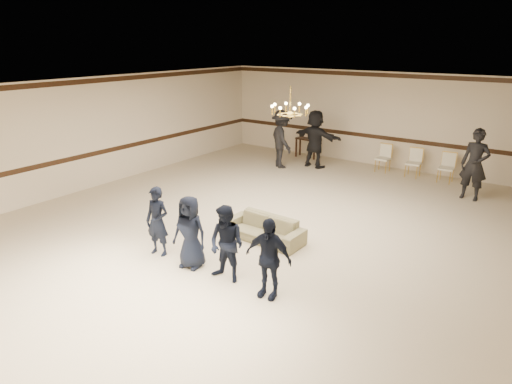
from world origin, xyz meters
TOP-DOWN VIEW (x-y plane):
  - room at (0.00, 0.00)m, footprint 12.01×14.01m
  - chair_rail at (0.00, 6.99)m, footprint 12.00×0.02m
  - crown_molding at (0.00, 6.99)m, footprint 12.00×0.02m
  - chandelier at (0.00, 1.00)m, footprint 0.94×0.94m
  - boy_a at (-1.09, -2.23)m, footprint 0.58×0.43m
  - boy_b at (-0.19, -2.23)m, footprint 0.77×0.57m
  - boy_c at (0.71, -2.23)m, footprint 0.71×0.56m
  - boy_d at (1.61, -2.23)m, footprint 0.88×0.46m
  - settee at (0.27, -0.42)m, footprint 1.82×0.75m
  - adult_left at (-2.62, 4.80)m, footprint 1.46×1.34m
  - adult_mid at (-1.72, 5.50)m, footprint 1.88×0.79m
  - adult_right at (3.38, 5.10)m, footprint 0.76×0.53m
  - banquet_chair_left at (0.43, 6.30)m, footprint 0.46×0.46m
  - banquet_chair_mid at (1.43, 6.30)m, footprint 0.48×0.48m
  - banquet_chair_right at (2.43, 6.30)m, footprint 0.48×0.48m
  - console_table at (-2.57, 6.50)m, footprint 0.89×0.44m

SIDE VIEW (x-z plane):
  - settee at x=0.27m, z-range 0.00..0.53m
  - console_table at x=-2.57m, z-range 0.00..0.72m
  - banquet_chair_left at x=0.43m, z-range 0.00..0.91m
  - banquet_chair_mid at x=1.43m, z-range 0.00..0.91m
  - banquet_chair_right at x=2.43m, z-range 0.00..0.91m
  - boy_a at x=-1.09m, z-range 0.00..1.44m
  - boy_b at x=-0.19m, z-range 0.00..1.44m
  - boy_c at x=0.71m, z-range 0.00..1.44m
  - boy_d at x=1.61m, z-range 0.00..1.44m
  - adult_left at x=-2.62m, z-range 0.00..1.97m
  - adult_mid at x=-1.72m, z-range 0.00..1.97m
  - adult_right at x=3.38m, z-range 0.00..1.97m
  - chair_rail at x=0.00m, z-range 0.93..1.07m
  - room at x=0.00m, z-range -0.01..3.20m
  - chandelier at x=0.00m, z-range 2.43..3.32m
  - crown_molding at x=0.00m, z-range 3.01..3.15m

